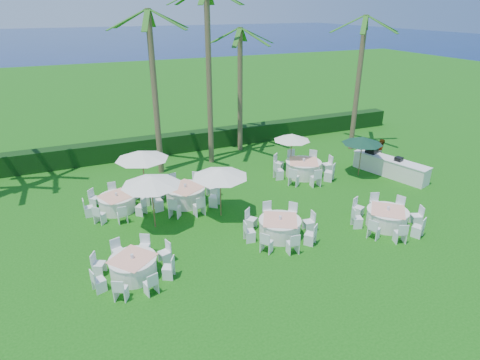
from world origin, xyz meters
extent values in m
plane|color=#12550E|center=(0.00, 0.00, 0.00)|extent=(120.00, 120.00, 0.00)
cube|color=black|center=(0.00, 12.00, 0.60)|extent=(34.00, 1.00, 1.20)
plane|color=#061C45|center=(0.00, 102.00, 0.00)|extent=(260.00, 260.00, 0.00)
cylinder|color=white|center=(-4.74, -0.37, 0.35)|extent=(1.63, 1.63, 0.71)
cylinder|color=white|center=(-4.74, -0.37, 0.72)|extent=(1.70, 1.70, 0.03)
cube|color=#FFAC8B|center=(-4.74, -0.37, 0.74)|extent=(1.85, 1.85, 0.01)
cylinder|color=silver|center=(-4.74, -0.37, 0.83)|extent=(0.11, 0.11, 0.15)
cube|color=white|center=(-3.52, 0.00, 0.42)|extent=(0.49, 0.49, 0.85)
cube|color=white|center=(-4.14, 0.75, 0.42)|extent=(0.54, 0.54, 0.85)
cube|color=white|center=(-5.11, 0.85, 0.42)|extent=(0.49, 0.49, 0.85)
cube|color=white|center=(-5.86, 0.23, 0.42)|extent=(0.54, 0.54, 0.85)
cube|color=white|center=(-5.96, -0.74, 0.42)|extent=(0.49, 0.49, 0.85)
cube|color=white|center=(-5.34, -1.49, 0.42)|extent=(0.54, 0.54, 0.85)
cube|color=white|center=(-4.37, -1.59, 0.42)|extent=(0.49, 0.49, 0.85)
cube|color=white|center=(-3.62, -0.97, 0.42)|extent=(0.54, 0.54, 0.85)
cylinder|color=white|center=(1.37, -0.04, 0.37)|extent=(1.71, 1.71, 0.74)
cylinder|color=white|center=(1.37, -0.04, 0.75)|extent=(1.78, 1.78, 0.03)
cube|color=#FFAC8B|center=(1.37, -0.04, 0.78)|extent=(1.87, 1.87, 0.01)
cylinder|color=silver|center=(1.37, -0.04, 0.86)|extent=(0.12, 0.12, 0.16)
cube|color=white|center=(2.41, 0.80, 0.45)|extent=(0.59, 0.59, 0.89)
cube|color=white|center=(1.51, 1.29, 0.45)|extent=(0.46, 0.46, 0.89)
cube|color=white|center=(0.53, 1.00, 0.45)|extent=(0.59, 0.59, 0.89)
cube|color=white|center=(0.04, 0.10, 0.45)|extent=(0.46, 0.46, 0.89)
cube|color=white|center=(0.33, -0.88, 0.45)|extent=(0.59, 0.59, 0.89)
cube|color=white|center=(1.23, -1.37, 0.45)|extent=(0.46, 0.46, 0.89)
cube|color=white|center=(2.21, -1.08, 0.45)|extent=(0.59, 0.59, 0.89)
cube|color=white|center=(2.70, -0.18, 0.45)|extent=(0.46, 0.46, 0.89)
cylinder|color=white|center=(6.09, -1.16, 0.37)|extent=(1.71, 1.71, 0.74)
cylinder|color=white|center=(6.09, -1.16, 0.75)|extent=(1.78, 1.78, 0.03)
cube|color=#FFAC8B|center=(6.09, -1.16, 0.78)|extent=(1.95, 1.95, 0.01)
cylinder|color=silver|center=(6.09, -1.16, 0.86)|extent=(0.12, 0.12, 0.16)
cube|color=white|center=(7.29, -0.58, 0.45)|extent=(0.56, 0.56, 0.89)
cube|color=white|center=(6.52, 0.10, 0.45)|extent=(0.53, 0.53, 0.89)
cube|color=white|center=(5.50, 0.04, 0.45)|extent=(0.56, 0.56, 0.89)
cube|color=white|center=(4.82, -0.73, 0.45)|extent=(0.53, 0.53, 0.89)
cube|color=white|center=(4.88, -1.75, 0.45)|extent=(0.56, 0.56, 0.89)
cube|color=white|center=(5.65, -2.43, 0.45)|extent=(0.53, 0.53, 0.89)
cube|color=white|center=(6.67, -2.37, 0.45)|extent=(0.56, 0.56, 0.89)
cube|color=white|center=(7.35, -1.60, 0.45)|extent=(0.53, 0.53, 0.89)
cylinder|color=white|center=(-4.58, 5.01, 0.36)|extent=(1.65, 1.65, 0.72)
cylinder|color=white|center=(-4.58, 5.01, 0.73)|extent=(1.72, 1.72, 0.03)
cube|color=#FFAC8B|center=(-4.58, 5.01, 0.75)|extent=(1.76, 1.76, 0.01)
cylinder|color=silver|center=(-4.58, 5.01, 0.84)|extent=(0.11, 0.11, 0.15)
cube|color=white|center=(-3.29, 5.04, 0.43)|extent=(0.41, 0.41, 0.86)
cube|color=white|center=(-3.69, 5.95, 0.43)|extent=(0.57, 0.57, 0.86)
cube|color=white|center=(-4.62, 6.30, 0.43)|extent=(0.41, 0.41, 0.86)
cube|color=white|center=(-5.52, 5.89, 0.43)|extent=(0.57, 0.57, 0.86)
cube|color=white|center=(-5.87, 4.97, 0.43)|extent=(0.41, 0.41, 0.86)
cube|color=white|center=(-5.47, 4.07, 0.43)|extent=(0.57, 0.57, 0.86)
cube|color=white|center=(-4.54, 3.71, 0.43)|extent=(0.41, 0.41, 0.86)
cube|color=white|center=(-3.64, 4.12, 0.43)|extent=(0.57, 0.57, 0.86)
cylinder|color=white|center=(-1.40, 4.48, 0.40)|extent=(1.86, 1.86, 0.81)
cylinder|color=white|center=(-1.40, 4.48, 0.82)|extent=(1.94, 1.94, 0.03)
cube|color=#FFAC8B|center=(-1.40, 4.48, 0.84)|extent=(2.07, 2.07, 0.01)
cylinder|color=silver|center=(-1.40, 4.48, 0.93)|extent=(0.13, 0.13, 0.17)
cube|color=white|center=(0.04, 4.70, 0.49)|extent=(0.52, 0.52, 0.97)
cube|color=white|center=(-0.53, 5.65, 0.49)|extent=(0.63, 0.63, 0.97)
cube|color=white|center=(-1.61, 5.92, 0.49)|extent=(0.52, 0.52, 0.97)
cube|color=white|center=(-2.57, 5.35, 0.49)|extent=(0.63, 0.63, 0.97)
cube|color=white|center=(-2.84, 4.26, 0.49)|extent=(0.52, 0.52, 0.97)
cube|color=white|center=(-2.26, 3.31, 0.49)|extent=(0.63, 0.63, 0.97)
cube|color=white|center=(-1.18, 3.04, 0.49)|extent=(0.52, 0.52, 0.97)
cube|color=white|center=(-0.22, 3.61, 0.49)|extent=(0.63, 0.63, 0.97)
cylinder|color=white|center=(5.70, 5.16, 0.42)|extent=(1.93, 1.93, 0.84)
cylinder|color=white|center=(5.70, 5.16, 0.85)|extent=(2.01, 2.01, 0.03)
cube|color=#FFAC8B|center=(5.70, 5.16, 0.87)|extent=(2.11, 2.11, 0.01)
cylinder|color=silver|center=(5.70, 5.16, 0.96)|extent=(0.13, 0.13, 0.18)
cube|color=white|center=(6.87, 6.11, 0.50)|extent=(0.66, 0.66, 1.01)
cube|color=white|center=(5.85, 6.66, 0.50)|extent=(0.51, 0.51, 1.01)
cube|color=white|center=(4.74, 6.33, 0.50)|extent=(0.66, 0.66, 1.01)
cube|color=white|center=(4.20, 5.31, 0.50)|extent=(0.51, 0.51, 1.01)
cube|color=white|center=(4.53, 4.20, 0.50)|extent=(0.66, 0.66, 1.01)
cube|color=white|center=(5.55, 3.66, 0.50)|extent=(0.51, 0.51, 1.01)
cube|color=white|center=(6.65, 3.99, 0.50)|extent=(0.66, 0.66, 1.01)
cube|color=white|center=(7.20, 5.01, 0.50)|extent=(0.51, 0.51, 1.01)
cylinder|color=brown|center=(-3.30, 2.77, 1.18)|extent=(0.06, 0.06, 2.35)
cone|color=white|center=(-3.30, 2.77, 2.23)|extent=(2.54, 2.54, 0.42)
sphere|color=brown|center=(-3.30, 2.77, 2.38)|extent=(0.09, 0.09, 0.09)
cylinder|color=brown|center=(-0.27, 2.60, 1.13)|extent=(0.05, 0.05, 2.26)
cone|color=white|center=(-0.27, 2.60, 2.15)|extent=(2.54, 2.54, 0.41)
sphere|color=brown|center=(-0.27, 2.60, 2.29)|extent=(0.09, 0.09, 0.09)
cylinder|color=brown|center=(-3.08, 5.90, 1.20)|extent=(0.06, 0.06, 2.40)
cone|color=white|center=(-3.08, 5.90, 2.28)|extent=(2.60, 2.60, 0.43)
sphere|color=brown|center=(-3.08, 5.90, 2.42)|extent=(0.10, 0.10, 0.10)
cylinder|color=brown|center=(5.45, 6.16, 1.07)|extent=(0.05, 0.05, 2.14)
cone|color=white|center=(5.45, 6.16, 2.04)|extent=(2.11, 2.11, 0.39)
sphere|color=brown|center=(5.45, 6.16, 2.17)|extent=(0.09, 0.09, 0.09)
cylinder|color=brown|center=(8.66, 3.97, 1.10)|extent=(0.05, 0.05, 2.20)
cone|color=#0E3523|center=(8.66, 3.97, 2.09)|extent=(2.24, 2.24, 0.40)
sphere|color=brown|center=(8.66, 3.97, 2.23)|extent=(0.09, 0.09, 0.09)
cube|color=white|center=(10.25, 3.25, 0.48)|extent=(2.10, 4.35, 0.97)
cube|color=white|center=(10.25, 3.25, 0.99)|extent=(2.17, 4.42, 0.04)
cube|color=black|center=(9.86, 4.47, 1.28)|extent=(0.64, 0.71, 0.54)
cube|color=black|center=(10.37, 2.84, 1.12)|extent=(0.47, 0.47, 0.21)
imported|color=gray|center=(10.50, 4.49, 0.88)|extent=(0.75, 0.62, 1.77)
cylinder|color=brown|center=(-1.60, 8.90, 4.40)|extent=(0.32, 0.32, 8.80)
cube|color=#185916|center=(-0.53, 9.14, 8.31)|extent=(2.21, 0.75, 1.00)
cube|color=#185916|center=(-1.27, 9.95, 8.31)|extent=(0.93, 2.19, 1.00)
cube|color=#185916|center=(-2.34, 9.71, 8.31)|extent=(1.69, 1.82, 1.00)
cube|color=#185916|center=(-2.67, 8.67, 8.31)|extent=(2.21, 0.75, 1.00)
cube|color=#185916|center=(-1.93, 7.86, 8.31)|extent=(0.93, 2.19, 1.00)
cube|color=#185916|center=(-0.86, 8.09, 8.31)|extent=(1.69, 1.82, 1.00)
cylinder|color=brown|center=(1.65, 9.31, 4.96)|extent=(0.32, 0.32, 9.92)
cylinder|color=brown|center=(4.19, 10.73, 3.86)|extent=(0.32, 0.32, 7.73)
cube|color=#185916|center=(5.29, 10.69, 7.24)|extent=(2.21, 0.36, 1.00)
cube|color=#185916|center=(4.77, 11.66, 7.24)|extent=(1.41, 2.02, 1.00)
cube|color=#185916|center=(3.68, 11.70, 7.24)|extent=(1.28, 2.08, 1.00)
cube|color=#185916|center=(3.09, 10.77, 7.24)|extent=(2.21, 0.36, 1.00)
cube|color=#185916|center=(3.61, 9.80, 7.24)|extent=(1.41, 2.02, 1.00)
cube|color=#185916|center=(4.70, 9.76, 7.24)|extent=(1.28, 2.08, 1.00)
cylinder|color=brown|center=(11.16, 7.94, 4.21)|extent=(0.32, 0.32, 8.41)
cube|color=#185916|center=(12.23, 7.71, 7.92)|extent=(2.22, 0.72, 1.00)
cube|color=#185916|center=(11.89, 8.75, 7.92)|extent=(1.68, 1.83, 1.00)
cube|color=#185916|center=(10.81, 8.98, 7.92)|extent=(0.96, 2.18, 1.00)
cube|color=#185916|center=(10.08, 8.16, 7.92)|extent=(2.22, 0.72, 1.00)
cube|color=#185916|center=(10.43, 7.12, 7.92)|extent=(1.68, 1.83, 1.00)
cube|color=#185916|center=(11.50, 6.89, 7.92)|extent=(0.96, 2.18, 1.00)
camera|label=1|loc=(-5.92, -12.77, 8.98)|focal=30.00mm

